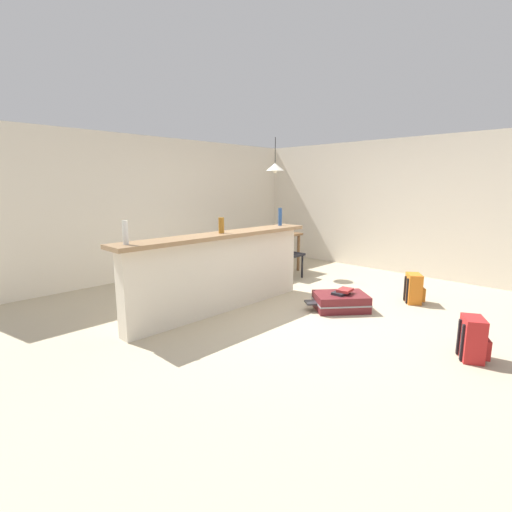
{
  "coord_description": "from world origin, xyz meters",
  "views": [
    {
      "loc": [
        -3.93,
        -3.11,
        1.66
      ],
      "look_at": [
        -0.14,
        0.58,
        0.65
      ],
      "focal_mm": 26.41,
      "sensor_mm": 36.0,
      "label": 1
    }
  ],
  "objects_px": {
    "dining_table": "(269,239)",
    "book_stack": "(343,291)",
    "pendant_lamp": "(275,167)",
    "backpack_orange": "(414,289)",
    "suitcase_flat_maroon": "(340,302)",
    "bottle_white": "(125,233)",
    "bottle_blue": "(280,217)",
    "backpack_red": "(473,339)",
    "bottle_amber": "(221,225)",
    "dining_chair_near_partition": "(286,249)"
  },
  "relations": [
    {
      "from": "bottle_amber",
      "to": "dining_chair_near_partition",
      "type": "relative_size",
      "value": 0.22
    },
    {
      "from": "dining_chair_near_partition",
      "to": "pendant_lamp",
      "type": "xyz_separation_m",
      "value": [
        0.14,
        0.42,
        1.46
      ]
    },
    {
      "from": "book_stack",
      "to": "backpack_red",
      "type": "bearing_deg",
      "value": -103.65
    },
    {
      "from": "dining_chair_near_partition",
      "to": "backpack_red",
      "type": "bearing_deg",
      "value": -110.84
    },
    {
      "from": "pendant_lamp",
      "to": "bottle_blue",
      "type": "bearing_deg",
      "value": -135.01
    },
    {
      "from": "dining_chair_near_partition",
      "to": "backpack_orange",
      "type": "relative_size",
      "value": 2.21
    },
    {
      "from": "backpack_orange",
      "to": "suitcase_flat_maroon",
      "type": "bearing_deg",
      "value": 149.4
    },
    {
      "from": "bottle_amber",
      "to": "dining_table",
      "type": "distance_m",
      "value": 2.41
    },
    {
      "from": "bottle_blue",
      "to": "pendant_lamp",
      "type": "bearing_deg",
      "value": 44.99
    },
    {
      "from": "dining_chair_near_partition",
      "to": "bottle_amber",
      "type": "bearing_deg",
      "value": -164.22
    },
    {
      "from": "bottle_white",
      "to": "backpack_orange",
      "type": "distance_m",
      "value": 3.94
    },
    {
      "from": "bottle_blue",
      "to": "backpack_red",
      "type": "relative_size",
      "value": 0.64
    },
    {
      "from": "bottle_amber",
      "to": "book_stack",
      "type": "height_order",
      "value": "bottle_amber"
    },
    {
      "from": "bottle_amber",
      "to": "dining_chair_near_partition",
      "type": "distance_m",
      "value": 2.19
    },
    {
      "from": "backpack_red",
      "to": "bottle_amber",
      "type": "bearing_deg",
      "value": 104.41
    },
    {
      "from": "bottle_blue",
      "to": "bottle_amber",
      "type": "bearing_deg",
      "value": -177.28
    },
    {
      "from": "dining_chair_near_partition",
      "to": "book_stack",
      "type": "xyz_separation_m",
      "value": [
        -0.88,
        -1.71,
        -0.26
      ]
    },
    {
      "from": "dining_chair_near_partition",
      "to": "backpack_orange",
      "type": "distance_m",
      "value": 2.3
    },
    {
      "from": "dining_table",
      "to": "book_stack",
      "type": "bearing_deg",
      "value": -113.53
    },
    {
      "from": "bottle_amber",
      "to": "bottle_blue",
      "type": "height_order",
      "value": "bottle_blue"
    },
    {
      "from": "bottle_white",
      "to": "backpack_orange",
      "type": "xyz_separation_m",
      "value": [
        3.42,
        -1.7,
        -0.97
      ]
    },
    {
      "from": "backpack_orange",
      "to": "pendant_lamp",
      "type": "bearing_deg",
      "value": 89.0
    },
    {
      "from": "dining_chair_near_partition",
      "to": "book_stack",
      "type": "relative_size",
      "value": 3.19
    },
    {
      "from": "dining_table",
      "to": "backpack_orange",
      "type": "height_order",
      "value": "dining_table"
    },
    {
      "from": "bottle_amber",
      "to": "suitcase_flat_maroon",
      "type": "xyz_separation_m",
      "value": [
        1.12,
        -1.12,
        -1.03
      ]
    },
    {
      "from": "backpack_orange",
      "to": "dining_chair_near_partition",
      "type": "bearing_deg",
      "value": 92.45
    },
    {
      "from": "bottle_white",
      "to": "bottle_blue",
      "type": "bearing_deg",
      "value": 1.4
    },
    {
      "from": "bottle_amber",
      "to": "dining_table",
      "type": "bearing_deg",
      "value": 27.24
    },
    {
      "from": "dining_table",
      "to": "backpack_red",
      "type": "distance_m",
      "value": 4.16
    },
    {
      "from": "bottle_amber",
      "to": "bottle_blue",
      "type": "relative_size",
      "value": 0.76
    },
    {
      "from": "bottle_blue",
      "to": "backpack_orange",
      "type": "height_order",
      "value": "bottle_blue"
    },
    {
      "from": "bottle_white",
      "to": "dining_table",
      "type": "distance_m",
      "value": 3.62
    },
    {
      "from": "bottle_amber",
      "to": "bottle_blue",
      "type": "distance_m",
      "value": 1.23
    },
    {
      "from": "dining_table",
      "to": "backpack_red",
      "type": "bearing_deg",
      "value": -109.42
    },
    {
      "from": "pendant_lamp",
      "to": "book_stack",
      "type": "height_order",
      "value": "pendant_lamp"
    },
    {
      "from": "backpack_red",
      "to": "dining_chair_near_partition",
      "type": "bearing_deg",
      "value": 69.16
    },
    {
      "from": "bottle_amber",
      "to": "pendant_lamp",
      "type": "height_order",
      "value": "pendant_lamp"
    },
    {
      "from": "bottle_white",
      "to": "bottle_blue",
      "type": "relative_size",
      "value": 0.95
    },
    {
      "from": "backpack_orange",
      "to": "bottle_amber",
      "type": "bearing_deg",
      "value": 141.11
    },
    {
      "from": "suitcase_flat_maroon",
      "to": "dining_table",
      "type": "bearing_deg",
      "value": 66.05
    },
    {
      "from": "bottle_white",
      "to": "dining_chair_near_partition",
      "type": "xyz_separation_m",
      "value": [
        3.33,
        0.57,
        -0.65
      ]
    },
    {
      "from": "bottle_blue",
      "to": "dining_chair_near_partition",
      "type": "bearing_deg",
      "value": 33.1
    },
    {
      "from": "bottle_blue",
      "to": "backpack_red",
      "type": "bearing_deg",
      "value": -99.97
    },
    {
      "from": "bottle_white",
      "to": "dining_chair_near_partition",
      "type": "bearing_deg",
      "value": 9.77
    },
    {
      "from": "bottle_white",
      "to": "suitcase_flat_maroon",
      "type": "distance_m",
      "value": 2.88
    },
    {
      "from": "bottle_blue",
      "to": "pendant_lamp",
      "type": "height_order",
      "value": "pendant_lamp"
    },
    {
      "from": "dining_table",
      "to": "book_stack",
      "type": "distance_m",
      "value": 2.46
    },
    {
      "from": "bottle_blue",
      "to": "dining_table",
      "type": "distance_m",
      "value": 1.44
    },
    {
      "from": "bottle_amber",
      "to": "backpack_orange",
      "type": "bearing_deg",
      "value": -38.89
    },
    {
      "from": "pendant_lamp",
      "to": "book_stack",
      "type": "distance_m",
      "value": 2.92
    }
  ]
}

